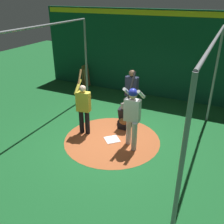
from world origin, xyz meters
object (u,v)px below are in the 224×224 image
Objects in this scene: home_plate at (112,139)px; visitor at (84,106)px; catcher at (125,118)px; batter at (132,112)px; bat_rack at (87,76)px; umpire at (132,92)px.

visitor reaches higher than home_plate.
catcher is 1.45m from visitor.
batter is (0.08, 0.66, 1.10)m from home_plate.
visitor is 1.91× the size of bat_rack.
umpire is 1.87m from visitor.
umpire is at bearing -157.89° from batter.
visitor is at bearing 29.92° from bat_rack.
home_plate is 0.40× the size of bat_rack.
batter is at bearing 44.20° from bat_rack.
batter is at bearing 22.11° from umpire.
home_plate is at bearing 1.08° from umpire.
umpire is at bearing 141.86° from visitor.
bat_rack reaches higher than catcher.
home_plate is at bearing -4.57° from catcher.
catcher is at bearing 7.15° from umpire.
home_plate is 5.10m from bat_rack.
batter reaches higher than bat_rack.
visitor reaches higher than catcher.
home_plate is 1.35m from visitor.
visitor is 4.54m from bat_rack.
catcher is (-0.92, -0.59, -0.74)m from batter.
home_plate is at bearing -96.96° from batter.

